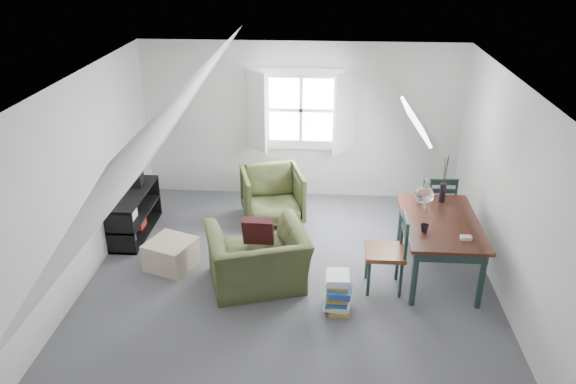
# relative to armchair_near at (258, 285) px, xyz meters

# --- Properties ---
(floor) EXTENTS (5.50, 5.50, 0.00)m
(floor) POSITION_rel_armchair_near_xyz_m (0.39, -0.03, 0.00)
(floor) COLOR #4F4F54
(floor) RESTS_ON ground
(ceiling) EXTENTS (5.50, 5.50, 0.00)m
(ceiling) POSITION_rel_armchair_near_xyz_m (0.39, -0.03, 2.50)
(ceiling) COLOR white
(ceiling) RESTS_ON wall_back
(wall_back) EXTENTS (5.00, 0.00, 5.00)m
(wall_back) POSITION_rel_armchair_near_xyz_m (0.39, 2.72, 1.25)
(wall_back) COLOR silver
(wall_back) RESTS_ON ground
(wall_front) EXTENTS (5.00, 0.00, 5.00)m
(wall_front) POSITION_rel_armchair_near_xyz_m (0.39, -2.78, 1.25)
(wall_front) COLOR silver
(wall_front) RESTS_ON ground
(wall_left) EXTENTS (0.00, 5.50, 5.50)m
(wall_left) POSITION_rel_armchair_near_xyz_m (-2.11, -0.03, 1.25)
(wall_left) COLOR silver
(wall_left) RESTS_ON ground
(wall_right) EXTENTS (0.00, 5.50, 5.50)m
(wall_right) POSITION_rel_armchair_near_xyz_m (2.89, -0.03, 1.25)
(wall_right) COLOR silver
(wall_right) RESTS_ON ground
(slope_left) EXTENTS (3.19, 5.50, 4.48)m
(slope_left) POSITION_rel_armchair_near_xyz_m (-1.16, -0.03, 1.78)
(slope_left) COLOR white
(slope_left) RESTS_ON wall_left
(slope_right) EXTENTS (3.19, 5.50, 4.48)m
(slope_right) POSITION_rel_armchair_near_xyz_m (1.94, -0.03, 1.78)
(slope_right) COLOR white
(slope_right) RESTS_ON wall_right
(dormer_window) EXTENTS (1.71, 0.35, 1.30)m
(dormer_window) POSITION_rel_armchair_near_xyz_m (0.39, 2.64, 1.45)
(dormer_window) COLOR white
(dormer_window) RESTS_ON wall_back
(skylight) EXTENTS (0.35, 0.75, 0.47)m
(skylight) POSITION_rel_armchair_near_xyz_m (1.94, 1.27, 1.75)
(skylight) COLOR white
(skylight) RESTS_ON slope_right
(armchair_near) EXTENTS (1.40, 1.31, 0.75)m
(armchair_near) POSITION_rel_armchair_near_xyz_m (0.00, 0.00, 0.00)
(armchair_near) COLOR #3D4424
(armchair_near) RESTS_ON floor
(armchair_far) EXTENTS (1.06, 1.07, 0.80)m
(armchair_far) POSITION_rel_armchair_near_xyz_m (0.01, 1.76, 0.00)
(armchair_far) COLOR #3D4424
(armchair_far) RESTS_ON floor
(throw_pillow) EXTENTS (0.38, 0.22, 0.39)m
(throw_pillow) POSITION_rel_armchair_near_xyz_m (-0.00, 0.15, 0.67)
(throw_pillow) COLOR #3C1016
(throw_pillow) RESTS_ON armchair_near
(ottoman) EXTENTS (0.70, 0.70, 0.36)m
(ottoman) POSITION_rel_armchair_near_xyz_m (-1.17, 0.35, 0.18)
(ottoman) COLOR tan
(ottoman) RESTS_ON floor
(dining_table) EXTENTS (0.92, 1.53, 0.76)m
(dining_table) POSITION_rel_armchair_near_xyz_m (2.22, 0.41, 0.66)
(dining_table) COLOR #33160D
(dining_table) RESTS_ON floor
(demijohn) EXTENTS (0.24, 0.24, 0.34)m
(demijohn) POSITION_rel_armchair_near_xyz_m (2.07, 0.86, 0.90)
(demijohn) COLOR silver
(demijohn) RESTS_ON dining_table
(vase_twigs) EXTENTS (0.08, 0.09, 0.64)m
(vase_twigs) POSITION_rel_armchair_near_xyz_m (2.32, 0.96, 0.91)
(vase_twigs) COLOR black
(vase_twigs) RESTS_ON dining_table
(cup) EXTENTS (0.12, 0.12, 0.09)m
(cup) POSITION_rel_armchair_near_xyz_m (1.97, 0.11, 0.76)
(cup) COLOR black
(cup) RESTS_ON dining_table
(paper_box) EXTENTS (0.12, 0.08, 0.04)m
(paper_box) POSITION_rel_armchair_near_xyz_m (2.42, -0.04, 0.78)
(paper_box) COLOR white
(paper_box) RESTS_ON dining_table
(dining_chair_far) EXTENTS (0.43, 0.43, 0.92)m
(dining_chair_far) POSITION_rel_armchair_near_xyz_m (2.41, 1.49, 0.48)
(dining_chair_far) COLOR brown
(dining_chair_far) RESTS_ON floor
(dining_chair_near) EXTENTS (0.46, 0.46, 0.99)m
(dining_chair_near) POSITION_rel_armchair_near_xyz_m (1.57, 0.06, 0.51)
(dining_chair_near) COLOR brown
(dining_chair_near) RESTS_ON floor
(media_shelf) EXTENTS (0.42, 1.26, 0.64)m
(media_shelf) POSITION_rel_armchair_near_xyz_m (-1.93, 1.16, 0.29)
(media_shelf) COLOR black
(media_shelf) RESTS_ON floor
(electronics_box) EXTENTS (0.21, 0.27, 0.20)m
(electronics_box) POSITION_rel_armchair_near_xyz_m (-1.93, 1.46, 0.73)
(electronics_box) COLOR black
(electronics_box) RESTS_ON media_shelf
(magazine_stack) EXTENTS (0.34, 0.40, 0.45)m
(magazine_stack) POSITION_rel_armchair_near_xyz_m (0.98, -0.42, 0.23)
(magazine_stack) COLOR #B29933
(magazine_stack) RESTS_ON floor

